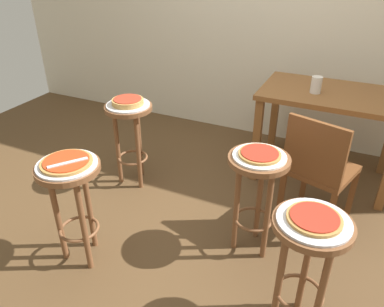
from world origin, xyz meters
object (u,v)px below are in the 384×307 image
(serving_plate_foreground, at_px, (67,164))
(pizza_foreground, at_px, (66,162))
(stool_foreground, at_px, (72,192))
(pizza_rear, at_px, (128,101))
(cup_near_edge, at_px, (316,85))
(stool_middle, at_px, (307,253))
(pizza_middle, at_px, (314,218))
(serving_plate_middle, at_px, (314,221))
(stool_leftside, at_px, (257,183))
(serving_plate_leftside, at_px, (259,156))
(pizza_leftside, at_px, (260,154))
(dining_table, at_px, (331,106))
(serving_plate_rear, at_px, (128,105))
(pizza_server_knife, at_px, (68,163))
(wooden_chair, at_px, (318,169))
(stool_rear, at_px, (130,127))

(serving_plate_foreground, relative_size, pizza_foreground, 1.18)
(stool_foreground, relative_size, serving_plate_foreground, 2.02)
(pizza_rear, xyz_separation_m, cup_near_edge, (1.28, 0.68, 0.11))
(stool_middle, relative_size, cup_near_edge, 5.40)
(stool_middle, distance_m, pizza_middle, 0.21)
(serving_plate_middle, xyz_separation_m, cup_near_edge, (-0.25, 1.48, 0.14))
(stool_leftside, xyz_separation_m, serving_plate_leftside, (-0.00, 0.00, 0.19))
(stool_leftside, distance_m, pizza_leftside, 0.21)
(dining_table, height_order, cup_near_edge, cup_near_edge)
(stool_middle, bearing_deg, serving_plate_leftside, 129.83)
(serving_plate_rear, relative_size, dining_table, 0.31)
(dining_table, bearing_deg, serving_plate_rear, -151.56)
(stool_leftside, distance_m, dining_table, 1.14)
(pizza_foreground, bearing_deg, serving_plate_foreground, 0.00)
(cup_near_edge, bearing_deg, pizza_middle, -80.55)
(stool_middle, bearing_deg, pizza_server_knife, -175.20)
(pizza_foreground, bearing_deg, serving_plate_middle, 3.84)
(stool_foreground, bearing_deg, serving_plate_rear, 101.81)
(serving_plate_foreground, xyz_separation_m, pizza_middle, (1.34, 0.09, 0.02))
(serving_plate_rear, bearing_deg, wooden_chair, 2.34)
(stool_foreground, bearing_deg, serving_plate_leftside, 30.06)
(stool_leftside, relative_size, serving_plate_rear, 2.06)
(stool_leftside, height_order, pizza_rear, pizza_rear)
(serving_plate_foreground, relative_size, pizza_rear, 1.41)
(serving_plate_foreground, relative_size, pizza_middle, 1.39)
(stool_middle, relative_size, dining_table, 0.63)
(wooden_chair, bearing_deg, pizza_rear, -177.66)
(stool_leftside, relative_size, wooden_chair, 0.81)
(pizza_server_knife, bearing_deg, stool_foreground, 92.60)
(stool_rear, bearing_deg, dining_table, 28.44)
(cup_near_edge, height_order, pizza_server_knife, cup_near_edge)
(cup_near_edge, relative_size, pizza_server_knife, 0.58)
(serving_plate_foreground, bearing_deg, dining_table, 53.57)
(pizza_foreground, xyz_separation_m, pizza_leftside, (0.95, 0.55, 0.00))
(cup_near_edge, bearing_deg, pizza_rear, -151.86)
(pizza_server_knife, bearing_deg, serving_plate_rear, 49.65)
(stool_middle, bearing_deg, serving_plate_middle, 180.00)
(stool_foreground, distance_m, stool_leftside, 1.10)
(stool_rear, relative_size, dining_table, 0.63)
(pizza_middle, relative_size, wooden_chair, 0.29)
(stool_foreground, relative_size, wooden_chair, 0.81)
(serving_plate_leftside, distance_m, serving_plate_rear, 1.19)
(pizza_foreground, xyz_separation_m, stool_rear, (-0.19, 0.89, -0.21))
(dining_table, distance_m, pizza_server_knife, 2.05)
(stool_leftside, bearing_deg, pizza_server_knife, -148.23)
(serving_plate_rear, relative_size, pizza_rear, 1.38)
(stool_leftside, height_order, serving_plate_rear, serving_plate_rear)
(serving_plate_leftside, xyz_separation_m, pizza_server_knife, (-0.92, -0.57, 0.03))
(stool_foreground, relative_size, serving_plate_middle, 2.07)
(serving_plate_foreground, height_order, pizza_server_knife, pizza_server_knife)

